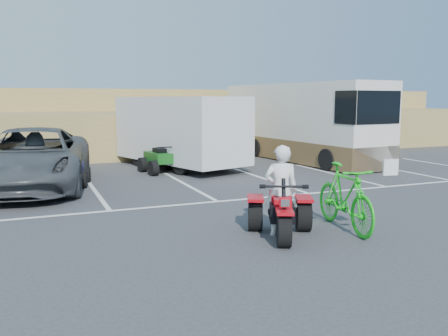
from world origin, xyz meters
name	(u,v)px	position (x,y,z in m)	size (l,w,h in m)	color
ground	(260,224)	(0.00, 0.00, 0.00)	(100.00, 100.00, 0.00)	#373739
parking_stripes	(224,188)	(0.87, 4.07, 0.00)	(28.00, 5.16, 0.01)	white
grass_embankment	(122,122)	(0.00, 15.48, 1.42)	(40.00, 8.50, 3.10)	olive
red_trike_atv	(281,237)	(-0.05, -0.99, 0.00)	(1.26, 1.69, 1.10)	#B70A14
rider	(281,191)	(0.01, -0.86, 0.87)	(0.63, 0.42, 1.74)	white
green_dirt_bike	(345,197)	(1.38, -0.98, 0.66)	(0.62, 2.19, 1.32)	#14BF19
grey_pickup	(33,158)	(-4.28, 6.19, 0.87)	(2.90, 6.29, 1.75)	#43474A
cargo_trailer	(180,130)	(0.91, 8.54, 1.45)	(3.92, 6.15, 2.67)	silver
rv_motorhome	(300,127)	(6.43, 9.02, 1.38)	(3.15, 9.05, 3.19)	silver
quad_atv_blue	(71,186)	(-3.26, 6.19, 0.00)	(1.03, 1.38, 0.90)	navy
quad_atv_green	(160,173)	(-0.13, 7.61, 0.00)	(1.13, 1.51, 0.99)	#125216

